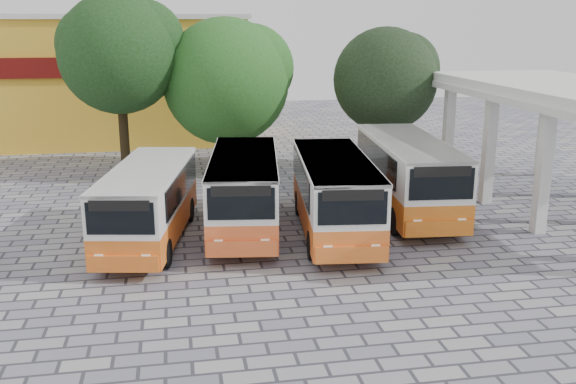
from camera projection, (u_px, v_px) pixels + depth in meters
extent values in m
plane|color=slate|center=(354.00, 262.00, 21.68)|extent=(90.00, 90.00, 0.00)
cube|color=silver|center=(448.00, 131.00, 32.36)|extent=(0.45, 0.45, 5.00)
cube|color=silver|center=(544.00, 128.00, 33.26)|extent=(0.45, 0.45, 5.00)
cube|color=gold|center=(94.00, 80.00, 43.48)|extent=(20.00, 10.00, 8.00)
cube|color=#590C0A|center=(83.00, 67.00, 38.32)|extent=(20.00, 0.20, 1.20)
cube|color=silver|center=(89.00, 17.00, 42.41)|extent=(20.40, 10.40, 0.30)
cube|color=orange|center=(150.00, 219.00, 23.48)|extent=(3.70, 8.05, 1.02)
cube|color=white|center=(148.00, 187.00, 23.17)|extent=(3.70, 8.05, 1.42)
cube|color=white|center=(147.00, 169.00, 23.00)|extent=(3.74, 8.05, 0.12)
cube|color=black|center=(114.00, 188.00, 22.96)|extent=(1.21, 6.30, 1.02)
cube|color=black|center=(181.00, 185.00, 23.37)|extent=(1.21, 6.30, 1.02)
cube|color=black|center=(144.00, 218.00, 19.46)|extent=(2.06, 0.43, 1.02)
cube|color=black|center=(143.00, 205.00, 19.35)|extent=(1.82, 0.39, 0.33)
cylinder|color=black|center=(116.00, 255.00, 21.01)|extent=(0.27, 0.97, 0.97)
cylinder|color=black|center=(180.00, 251.00, 21.37)|extent=(0.27, 0.97, 0.97)
cylinder|color=black|center=(125.00, 211.00, 25.80)|extent=(0.27, 0.97, 0.97)
cylinder|color=black|center=(178.00, 209.00, 26.16)|extent=(0.27, 0.97, 0.97)
cube|color=orange|center=(245.00, 207.00, 24.88)|extent=(3.50, 8.37, 1.07)
cube|color=white|center=(244.00, 175.00, 24.55)|extent=(3.50, 8.37, 1.49)
cube|color=white|center=(244.00, 157.00, 24.37)|extent=(3.55, 8.38, 0.12)
cube|color=black|center=(212.00, 176.00, 24.33)|extent=(0.95, 6.64, 1.07)
cube|color=black|center=(276.00, 173.00, 24.75)|extent=(0.95, 6.64, 1.07)
cube|color=black|center=(258.00, 203.00, 20.66)|extent=(2.17, 0.34, 1.07)
cube|color=black|center=(258.00, 191.00, 20.55)|extent=(1.92, 0.32, 0.34)
cylinder|color=black|center=(222.00, 241.00, 22.29)|extent=(0.28, 1.01, 1.01)
cylinder|color=black|center=(284.00, 237.00, 22.66)|extent=(0.28, 1.01, 1.01)
cylinder|color=black|center=(212.00, 200.00, 27.30)|extent=(0.28, 1.01, 1.01)
cylinder|color=black|center=(263.00, 198.00, 27.68)|extent=(0.28, 1.01, 1.01)
cube|color=orange|center=(334.00, 211.00, 24.35)|extent=(3.34, 8.39, 1.07)
cube|color=white|center=(335.00, 178.00, 24.02)|extent=(3.34, 8.39, 1.50)
cube|color=white|center=(335.00, 160.00, 23.84)|extent=(3.38, 8.40, 0.12)
cube|color=black|center=(302.00, 179.00, 23.80)|extent=(0.79, 6.71, 1.07)
cube|color=black|center=(367.00, 176.00, 24.23)|extent=(0.79, 6.71, 1.07)
cube|color=black|center=(367.00, 208.00, 20.11)|extent=(2.19, 0.29, 1.07)
cube|color=black|center=(367.00, 195.00, 20.00)|extent=(1.94, 0.27, 0.35)
cylinder|color=black|center=(321.00, 246.00, 21.74)|extent=(0.29, 1.02, 1.02)
cylinder|color=black|center=(384.00, 242.00, 22.12)|extent=(0.29, 1.02, 1.02)
cylinder|color=black|center=(293.00, 204.00, 26.79)|extent=(0.29, 1.02, 1.02)
cylinder|color=black|center=(344.00, 201.00, 27.17)|extent=(0.29, 1.02, 1.02)
cube|color=orange|center=(407.00, 191.00, 27.03)|extent=(3.35, 8.86, 1.14)
cube|color=white|center=(408.00, 159.00, 26.68)|extent=(3.35, 8.86, 1.59)
cube|color=white|center=(409.00, 142.00, 26.49)|extent=(3.41, 8.86, 0.13)
cube|color=black|center=(378.00, 160.00, 26.45)|extent=(0.68, 7.12, 1.14)
cube|color=black|center=(438.00, 157.00, 26.90)|extent=(0.68, 7.12, 1.14)
cube|color=black|center=(452.00, 184.00, 22.54)|extent=(2.32, 0.26, 1.14)
cube|color=black|center=(453.00, 171.00, 22.42)|extent=(2.05, 0.24, 0.37)
cylinder|color=black|center=(403.00, 222.00, 24.27)|extent=(0.30, 1.08, 1.08)
cylinder|color=black|center=(461.00, 219.00, 24.67)|extent=(0.30, 1.08, 1.08)
cylinder|color=black|center=(361.00, 185.00, 29.62)|extent=(0.30, 1.08, 1.08)
cylinder|color=black|center=(409.00, 183.00, 30.02)|extent=(0.30, 1.08, 1.08)
cylinder|color=#2D2212|center=(124.00, 135.00, 33.01)|extent=(0.49, 0.49, 4.46)
sphere|color=#12360F|center=(119.00, 54.00, 31.96)|extent=(6.00, 6.00, 6.00)
sphere|color=#12360F|center=(143.00, 41.00, 32.29)|extent=(4.20, 4.20, 4.20)
sphere|color=#12360F|center=(96.00, 45.00, 31.47)|extent=(3.90, 3.90, 3.90)
cylinder|color=#3E2E19|center=(227.00, 137.00, 34.43)|extent=(0.44, 0.44, 3.72)
sphere|color=#1E5717|center=(226.00, 81.00, 33.66)|extent=(6.64, 6.64, 6.64)
sphere|color=#1E5717|center=(250.00, 68.00, 34.01)|extent=(4.65, 4.65, 4.65)
sphere|color=#1E5717|center=(204.00, 72.00, 33.15)|extent=(4.31, 4.31, 4.31)
cylinder|color=#453319|center=(383.00, 137.00, 34.71)|extent=(0.38, 0.38, 3.59)
sphere|color=black|center=(385.00, 80.00, 33.90)|extent=(5.50, 5.50, 5.50)
sphere|color=black|center=(404.00, 68.00, 34.24)|extent=(3.85, 3.85, 3.85)
sphere|color=black|center=(369.00, 72.00, 33.44)|extent=(3.57, 3.57, 3.57)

